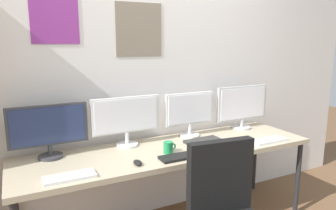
{
  "coord_description": "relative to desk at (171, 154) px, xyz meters",
  "views": [
    {
      "loc": [
        -1.11,
        -1.58,
        1.59
      ],
      "look_at": [
        0.0,
        0.65,
        1.09
      ],
      "focal_mm": 33.58,
      "sensor_mm": 36.0,
      "label": 1
    }
  ],
  "objects": [
    {
      "name": "wall_back",
      "position": [
        -0.0,
        0.42,
        0.61
      ],
      "size": [
        4.85,
        0.11,
        2.6
      ],
      "color": "silver",
      "rests_on": "ground_plane"
    },
    {
      "name": "desk",
      "position": [
        0.0,
        0.0,
        0.0
      ],
      "size": [
        2.45,
        0.68,
        0.74
      ],
      "color": "tan",
      "rests_on": "ground_plane"
    },
    {
      "name": "monitor_far_left",
      "position": [
        -0.9,
        0.21,
        0.27
      ],
      "size": [
        0.57,
        0.18,
        0.4
      ],
      "color": "#38383D",
      "rests_on": "desk"
    },
    {
      "name": "monitor_center_left",
      "position": [
        -0.3,
        0.21,
        0.29
      ],
      "size": [
        0.58,
        0.18,
        0.41
      ],
      "color": "silver",
      "rests_on": "desk"
    },
    {
      "name": "monitor_center_right",
      "position": [
        0.3,
        0.21,
        0.28
      ],
      "size": [
        0.48,
        0.18,
        0.4
      ],
      "color": "silver",
      "rests_on": "desk"
    },
    {
      "name": "monitor_far_right",
      "position": [
        0.9,
        0.21,
        0.28
      ],
      "size": [
        0.58,
        0.18,
        0.43
      ],
      "color": "silver",
      "rests_on": "desk"
    },
    {
      "name": "keyboard_left",
      "position": [
        -0.84,
        -0.23,
        0.06
      ],
      "size": [
        0.32,
        0.13,
        0.02
      ],
      "primitive_type": "cube",
      "color": "silver",
      "rests_on": "desk"
    },
    {
      "name": "keyboard_center",
      "position": [
        0.0,
        -0.23,
        0.06
      ],
      "size": [
        0.39,
        0.13,
        0.02
      ],
      "primitive_type": "cube",
      "color": "black",
      "rests_on": "desk"
    },
    {
      "name": "keyboard_right",
      "position": [
        0.84,
        -0.23,
        0.06
      ],
      "size": [
        0.34,
        0.13,
        0.02
      ],
      "primitive_type": "cube",
      "color": "silver",
      "rests_on": "desk"
    },
    {
      "name": "computer_mouse",
      "position": [
        -0.37,
        -0.21,
        0.06
      ],
      "size": [
        0.06,
        0.1,
        0.03
      ],
      "primitive_type": "ellipsoid",
      "color": "black",
      "rests_on": "desk"
    },
    {
      "name": "laptop_closed",
      "position": [
        0.32,
        -0.03,
        0.06
      ],
      "size": [
        0.33,
        0.23,
        0.02
      ],
      "primitive_type": "cube",
      "rotation": [
        0.0,
        0.0,
        0.04
      ],
      "color": "#2D2D2D",
      "rests_on": "desk"
    },
    {
      "name": "coffee_mug",
      "position": [
        -0.07,
        -0.09,
        0.09
      ],
      "size": [
        0.11,
        0.08,
        0.09
      ],
      "color": "#1E8C4C",
      "rests_on": "desk"
    }
  ]
}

